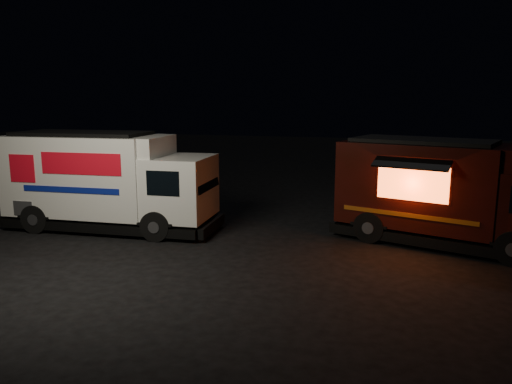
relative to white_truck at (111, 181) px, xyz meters
name	(u,v)px	position (x,y,z in m)	size (l,w,h in m)	color
ground	(173,244)	(2.58, -1.16, -1.54)	(80.00, 80.00, 0.00)	black
white_truck	(111,181)	(0.00, 0.00, 0.00)	(6.80, 2.32, 3.08)	silver
red_truck	(451,193)	(10.17, 0.92, -0.05)	(6.40, 2.36, 2.98)	#340B09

